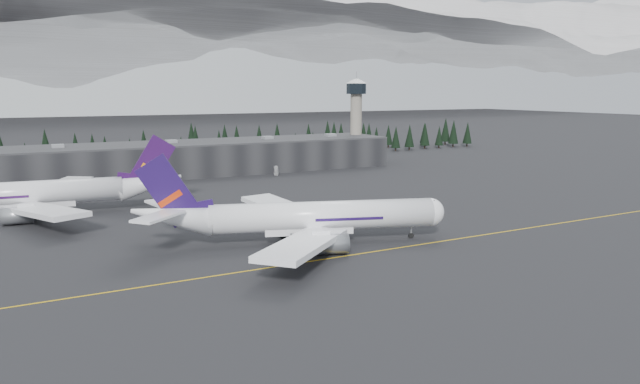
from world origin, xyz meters
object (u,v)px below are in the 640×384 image
terminal (197,158)px  jet_main (295,217)px  gse_vehicle_a (63,195)px  control_tower (356,111)px  gse_vehicle_b (277,174)px  jet_parked (47,193)px

terminal → jet_main: size_ratio=2.43×
jet_main → gse_vehicle_a: bearing=135.3°
jet_main → control_tower: bearing=72.3°
gse_vehicle_a → gse_vehicle_b: gse_vehicle_a is taller
control_tower → jet_main: control_tower is taller
jet_parked → terminal: bearing=-128.2°
jet_parked → gse_vehicle_b: 89.04m
jet_main → gse_vehicle_a: 90.93m
jet_main → jet_parked: jet_parked is taller
gse_vehicle_b → jet_parked: bearing=-102.8°
jet_parked → gse_vehicle_a: size_ratio=13.66×
control_tower → jet_main: bearing=-126.3°
terminal → control_tower: (75.00, 3.00, 17.11)m
gse_vehicle_b → gse_vehicle_a: bearing=-118.2°
control_tower → jet_parked: control_tower is taller
jet_main → terminal: bearing=103.3°
gse_vehicle_a → gse_vehicle_b: (76.13, 11.34, -0.03)m
gse_vehicle_b → control_tower: bearing=78.8°
terminal → control_tower: bearing=2.3°
terminal → jet_parked: size_ratio=2.30×
control_tower → gse_vehicle_b: bearing=-154.5°
jet_main → gse_vehicle_b: size_ratio=16.50×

